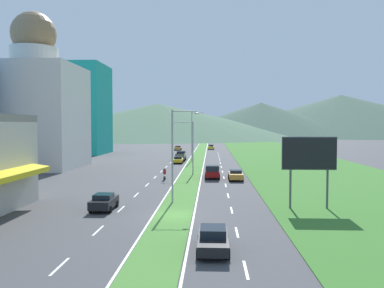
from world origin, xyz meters
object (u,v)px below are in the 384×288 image
Objects in this scene: street_lamp_near at (175,150)px; car_0 at (211,147)px; street_lamp_far at (193,134)px; car_2 at (178,148)px; street_lamp_mid at (190,143)px; car_1 at (178,160)px; motorcycle_rider at (165,175)px; car_5 at (104,202)px; pickup_truck_0 at (212,172)px; billboard_roadside at (309,156)px; car_3 at (236,175)px; pickup_truck_1 at (181,156)px; car_4 at (213,239)px.

street_lamp_near reaches higher than car_0.
car_2 is (-6.31, 37.30, -5.24)m from street_lamp_far.
street_lamp_mid is 1.91× the size of car_2.
car_0 is 1.01× the size of car_1.
car_0 is (3.51, 86.66, -4.56)m from street_lamp_near.
street_lamp_mid is 8.08m from motorcycle_rider.
pickup_truck_0 is at bearing -24.29° from car_5.
street_lamp_far is at bearing 105.33° from billboard_roadside.
car_1 is at bearing 0.19° from motorcycle_rider.
car_3 is 31.97m from pickup_truck_1.
billboard_roadside is (12.34, -24.69, -0.01)m from street_lamp_mid.
motorcycle_rider is (-2.70, -28.53, -5.21)m from street_lamp_far.
street_lamp_near is 47.33m from pickup_truck_1.
street_lamp_near is 41.09m from car_1.
pickup_truck_0 is at bearing -81.28° from street_lamp_far.
car_4 is at bearing -167.95° from motorcycle_rider.
street_lamp_far is 29.13m from motorcycle_rider.
car_0 is 0.97× the size of car_2.
billboard_roadside is 1.59× the size of car_0.
street_lamp_near is at bearing -22.82° from car_3.
car_3 is at bearing -161.63° from pickup_truck_1.
car_5 reaches higher than car_4.
street_lamp_near is at bearing -176.28° from pickup_truck_1.
pickup_truck_1 is (-15.67, 49.31, -3.92)m from billboard_roadside.
street_lamp_far reaches higher than street_lamp_mid.
car_2 is (-19.23, 84.42, -4.19)m from billboard_roadside.
pickup_truck_1 is at bearing 0.10° from motorcycle_rider.
car_0 is 11.09m from car_2.
billboard_roadside is (12.91, -47.12, -1.05)m from street_lamp_far.
pickup_truck_0 is at bearing 179.91° from car_4.
street_lamp_near reaches higher than motorcycle_rider.
billboard_roadside is at bearing -63.44° from street_lamp_mid.
pickup_truck_1 reaches higher than car_3.
car_4 is 32.08m from motorcycle_rider.
billboard_roadside is 19.34m from car_5.
street_lamp_near is 2.04× the size of car_4.
motorcycle_rider reaches higher than car_5.
car_4 is 2.28× the size of motorcycle_rider.
car_1 is (-3.09, 40.71, -4.60)m from street_lamp_near.
car_3 is at bearing -40.26° from street_lamp_mid.
street_lamp_near reaches higher than pickup_truck_0.
car_3 is 10.03m from motorcycle_rider.
pickup_truck_1 is at bearing 141.56° from street_lamp_far.
car_2 is at bearing -170.76° from pickup_truck_0.
billboard_roadside is 1.47× the size of car_4.
street_lamp_mid reaches higher than car_1.
street_lamp_near is at bearing -175.40° from car_2.
motorcycle_rider reaches higher than car_0.
car_0 is at bearing -179.81° from pickup_truck_0.
car_5 is at bearing -96.98° from street_lamp_far.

